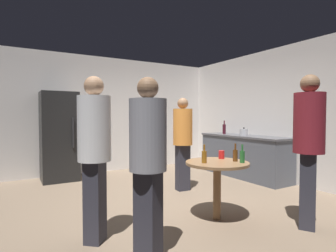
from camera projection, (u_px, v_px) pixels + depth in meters
name	position (u px, v px, depth m)	size (l,w,h in m)	color
ground_plane	(165.00, 203.00, 4.25)	(5.20, 5.20, 0.10)	#7A6651
wall_back	(111.00, 115.00, 6.47)	(5.32, 0.06, 2.70)	silver
wall_side_right	(276.00, 114.00, 5.52)	(0.06, 5.20, 2.70)	silver
refrigerator	(59.00, 136.00, 5.50)	(0.70, 0.68, 1.80)	black
kitchen_counter	(243.00, 156.00, 5.85)	(0.64, 2.15, 0.90)	#4C515B
kettle	(244.00, 132.00, 5.76)	(0.24, 0.17, 0.18)	#B2B2B7
wine_bottle_on_counter	(224.00, 129.00, 6.29)	(0.08, 0.08, 0.31)	#3F141E
foreground_table	(217.00, 170.00, 3.42)	(0.80, 0.80, 0.73)	olive
beer_bottle_amber	(204.00, 156.00, 3.33)	(0.06, 0.06, 0.23)	#8C5919
beer_bottle_brown	(235.00, 155.00, 3.46)	(0.06, 0.06, 0.23)	#593314
beer_bottle_green	(242.00, 156.00, 3.35)	(0.06, 0.06, 0.23)	#26662D
plastic_cup_red	(221.00, 155.00, 3.67)	(0.08, 0.08, 0.11)	red
person_in_gray_shirt	(148.00, 154.00, 2.44)	(0.46, 0.46, 1.67)	#2D2D38
person_in_maroon_shirt	(309.00, 138.00, 3.13)	(0.47, 0.47, 1.80)	#2D2D38
person_in_orange_shirt	(183.00, 136.00, 4.76)	(0.37, 0.37, 1.64)	#2D2D38
person_in_white_shirt	(94.00, 145.00, 2.79)	(0.48, 0.48, 1.73)	#2D2D38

